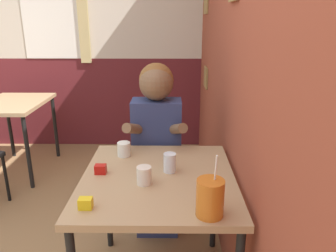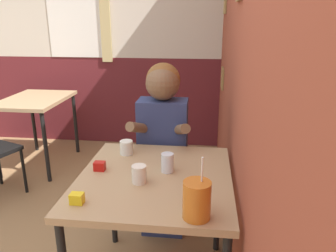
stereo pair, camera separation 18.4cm
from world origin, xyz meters
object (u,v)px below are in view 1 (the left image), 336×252
Objects in this scene: main_table at (158,189)px; background_table at (14,111)px; person_seated at (157,146)px; cocktail_pitcher at (210,198)px.

main_table and background_table have the same top height.
cocktail_pitcher is at bearing -74.22° from person_seated.
person_seated is (1.50, -1.04, 0.04)m from background_table.
background_table is (-1.54, 1.62, -0.02)m from main_table.
person_seated is at bearing 105.78° from cocktail_pitcher.
person_seated is 4.51× the size of cocktail_pitcher.
cocktail_pitcher is (0.23, -0.36, 0.16)m from main_table.
cocktail_pitcher reaches higher than background_table.
background_table is 0.66× the size of person_seated.
background_table is 2.95× the size of cocktail_pitcher.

